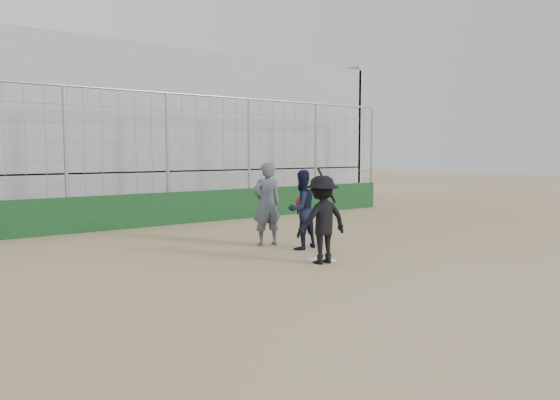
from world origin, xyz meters
TOP-DOWN VIEW (x-y plane):
  - ground at (0.00, 0.00)m, footprint 90.00×90.00m
  - home_plate at (0.00, 0.00)m, footprint 0.44×0.44m
  - backstop at (0.00, 7.00)m, footprint 18.10×0.25m
  - bleachers at (0.00, 11.95)m, footprint 20.25×6.70m
  - batter_at_plate at (-0.18, -0.20)m, footprint 1.19×0.81m
  - catcher_crouched at (0.51, 1.25)m, footprint 1.00×0.85m
  - umpire at (0.20, 2.19)m, footprint 0.81×0.63m

SIDE VIEW (x-z plane):
  - ground at x=0.00m, z-range 0.00..0.00m
  - home_plate at x=0.00m, z-range 0.00..0.02m
  - catcher_crouched at x=0.51m, z-range 0.00..1.22m
  - batter_at_plate at x=-0.18m, z-range -0.07..1.83m
  - umpire at x=0.20m, z-range 0.00..1.78m
  - backstop at x=0.00m, z-range -1.06..2.98m
  - bleachers at x=0.00m, z-range -0.57..6.41m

